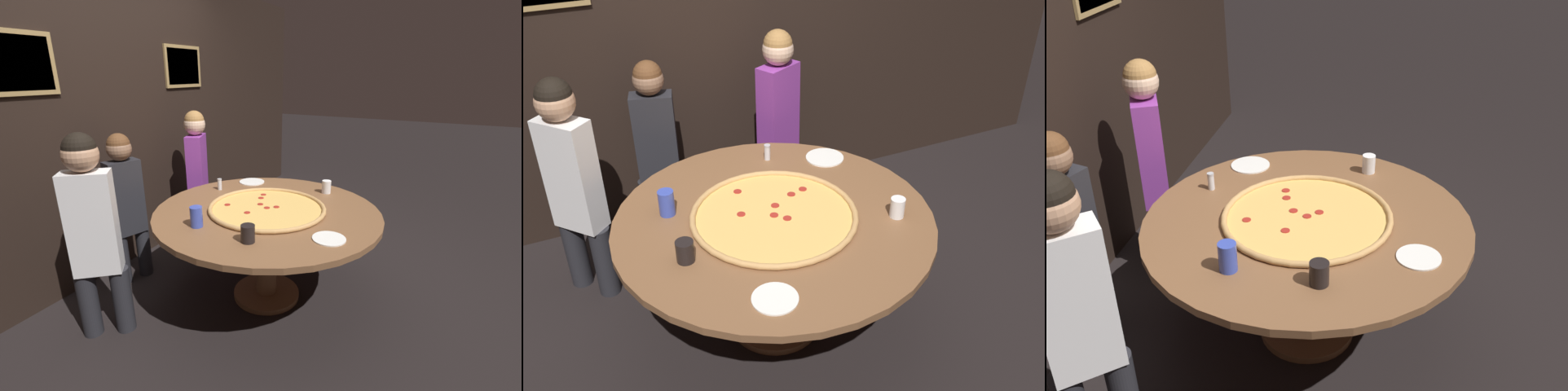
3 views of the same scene
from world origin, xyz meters
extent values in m
plane|color=black|center=(0.00, 0.00, 0.00)|extent=(24.00, 24.00, 0.00)
cube|color=black|center=(0.00, 1.42, 1.30)|extent=(6.40, 0.06, 2.60)
cylinder|color=brown|center=(0.00, 0.00, 0.72)|extent=(1.65, 1.65, 0.04)
cylinder|color=brown|center=(0.00, 0.00, 0.35)|extent=(0.16, 0.16, 0.70)
cylinder|color=brown|center=(0.00, 0.00, 0.02)|extent=(0.52, 0.52, 0.04)
cylinder|color=#EAB75B|center=(0.00, 0.00, 0.75)|extent=(0.82, 0.82, 0.01)
torus|color=tan|center=(0.00, 0.00, 0.76)|extent=(0.86, 0.86, 0.03)
cylinder|color=#A8281E|center=(0.04, 0.08, 0.75)|extent=(0.04, 0.04, 0.00)
cylinder|color=#A8281E|center=(0.05, -0.05, 0.75)|extent=(0.04, 0.04, 0.00)
cylinder|color=#A8281E|center=(0.17, 0.14, 0.75)|extent=(0.04, 0.04, 0.00)
cylinder|color=#A8281E|center=(0.00, 0.00, 0.75)|extent=(0.04, 0.04, 0.00)
cylinder|color=#A8281E|center=(-0.15, 0.08, 0.75)|extent=(0.04, 0.04, 0.00)
cylinder|color=#A8281E|center=(-0.09, 0.29, 0.75)|extent=(0.04, 0.04, 0.00)
cylinder|color=#A8281E|center=(0.25, 0.16, 0.75)|extent=(0.04, 0.04, 0.00)
cylinder|color=black|center=(-0.51, -0.14, 0.79)|extent=(0.09, 0.09, 0.11)
cylinder|color=white|center=(0.57, -0.26, 0.79)|extent=(0.07, 0.07, 0.11)
cylinder|color=#384CB7|center=(-0.48, 0.26, 0.81)|extent=(0.08, 0.08, 0.14)
cylinder|color=white|center=(-0.25, -0.56, 0.74)|extent=(0.20, 0.20, 0.01)
cylinder|color=white|center=(0.54, 0.44, 0.74)|extent=(0.23, 0.23, 0.01)
cylinder|color=silver|center=(0.22, 0.57, 0.78)|extent=(0.04, 0.04, 0.08)
cylinder|color=#B7B7BC|center=(0.22, 0.57, 0.83)|extent=(0.04, 0.04, 0.01)
cylinder|color=#232328|center=(-0.23, 1.09, 0.22)|extent=(0.14, 0.14, 0.44)
cylinder|color=#232328|center=(-0.41, 1.15, 0.22)|extent=(0.14, 0.14, 0.44)
cube|color=#232328|center=(-0.32, 1.12, 0.74)|extent=(0.29, 0.21, 0.61)
sphere|color=#8C664C|center=(-0.32, 1.12, 1.14)|extent=(0.19, 0.19, 0.19)
sphere|color=brown|center=(-0.32, 1.12, 1.17)|extent=(0.17, 0.17, 0.17)
cylinder|color=#232328|center=(-0.81, 0.68, 0.24)|extent=(0.18, 0.18, 0.48)
cylinder|color=#232328|center=(-0.95, 0.84, 0.24)|extent=(0.18, 0.18, 0.48)
cube|color=white|center=(-0.88, 0.76, 0.81)|extent=(0.30, 0.32, 0.67)
sphere|color=tan|center=(-0.88, 0.76, 1.24)|extent=(0.21, 0.21, 0.21)
sphere|color=black|center=(-0.88, 0.76, 1.28)|extent=(0.19, 0.19, 0.19)
cylinder|color=#232328|center=(0.60, 1.09, 0.23)|extent=(0.17, 0.17, 0.47)
cylinder|color=#232328|center=(0.41, 1.00, 0.23)|extent=(0.17, 0.17, 0.47)
cube|color=purple|center=(0.51, 1.05, 0.80)|extent=(0.32, 0.26, 0.66)
sphere|color=beige|center=(0.51, 1.05, 1.23)|extent=(0.20, 0.20, 0.20)
sphere|color=#9E703D|center=(0.51, 1.05, 1.27)|extent=(0.19, 0.19, 0.19)
camera|label=1|loc=(-2.11, -1.10, 1.69)|focal=24.00mm
camera|label=2|loc=(-1.00, -2.23, 2.45)|focal=40.00mm
camera|label=3|loc=(-2.46, -0.43, 2.26)|focal=40.00mm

